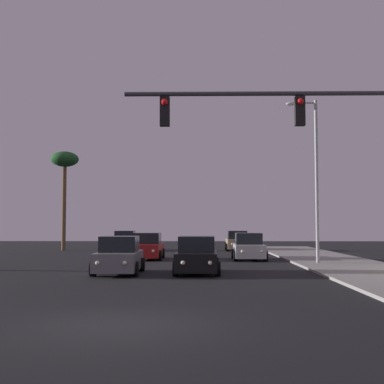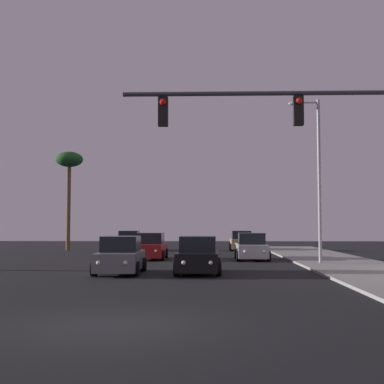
# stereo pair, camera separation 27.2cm
# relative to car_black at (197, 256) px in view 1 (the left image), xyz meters

# --- Properties ---
(ground_plane) EXTENTS (120.00, 120.00, 0.00)m
(ground_plane) POSITION_rel_car_black_xyz_m (-1.63, -12.45, -0.76)
(ground_plane) COLOR black
(car_black) EXTENTS (2.04, 4.33, 1.68)m
(car_black) POSITION_rel_car_black_xyz_m (0.00, 0.00, 0.00)
(car_black) COLOR black
(car_black) RESTS_ON ground
(car_silver) EXTENTS (2.04, 4.33, 1.68)m
(car_silver) POSITION_rel_car_black_xyz_m (3.18, 9.40, 0.00)
(car_silver) COLOR #B7B7BC
(car_silver) RESTS_ON ground
(car_tan) EXTENTS (2.04, 4.31, 1.68)m
(car_tan) POSITION_rel_car_black_xyz_m (3.29, 21.73, 0.00)
(car_tan) COLOR tan
(car_tan) RESTS_ON ground
(car_red) EXTENTS (2.04, 4.32, 1.68)m
(car_red) POSITION_rel_car_black_xyz_m (-3.24, 9.85, 0.00)
(car_red) COLOR maroon
(car_red) RESTS_ON ground
(car_grey) EXTENTS (2.04, 4.33, 1.68)m
(car_grey) POSITION_rel_car_black_xyz_m (-3.50, -0.19, 0.00)
(car_grey) COLOR slate
(car_grey) RESTS_ON ground
(car_blue) EXTENTS (2.04, 4.33, 1.68)m
(car_blue) POSITION_rel_car_black_xyz_m (-6.38, 21.71, 0.00)
(car_blue) COLOR navy
(car_blue) RESTS_ON ground
(traffic_light_mast) EXTENTS (8.38, 0.36, 6.50)m
(traffic_light_mast) POSITION_rel_car_black_xyz_m (3.67, -8.09, 4.02)
(traffic_light_mast) COLOR #38383D
(traffic_light_mast) RESTS_ON sidewalk_right
(street_lamp) EXTENTS (1.74, 0.24, 9.00)m
(street_lamp) POSITION_rel_car_black_xyz_m (6.44, 5.14, 4.36)
(street_lamp) COLOR #99999E
(street_lamp) RESTS_ON sidewalk_right
(palm_tree_far) EXTENTS (2.40, 2.40, 8.55)m
(palm_tree_far) POSITION_rel_car_black_xyz_m (-11.65, 21.55, 6.66)
(palm_tree_far) COLOR brown
(palm_tree_far) RESTS_ON ground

